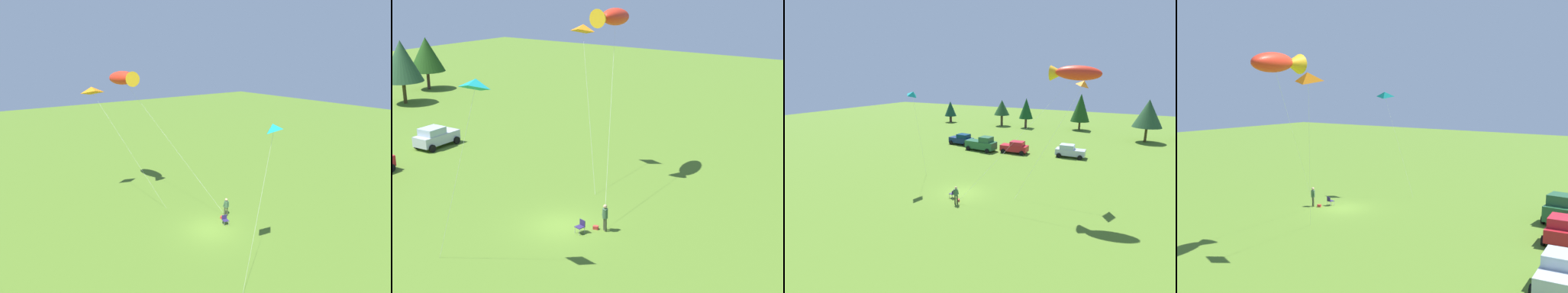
% 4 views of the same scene
% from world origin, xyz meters
% --- Properties ---
extents(ground_plane, '(160.00, 160.00, 0.00)m').
position_xyz_m(ground_plane, '(0.00, 0.00, 0.00)').
color(ground_plane, '#507324').
extents(person_kite_flyer, '(0.47, 0.55, 1.74)m').
position_xyz_m(person_kite_flyer, '(1.01, -2.64, 1.02)').
color(person_kite_flyer, '#3F452D').
rests_on(person_kite_flyer, ground).
extents(folding_chair, '(0.58, 0.58, 0.82)m').
position_xyz_m(folding_chair, '(-0.06, -1.59, 0.49)').
color(folding_chair, '#29204E').
rests_on(folding_chair, ground).
extents(backpack_on_grass, '(0.31, 0.37, 0.22)m').
position_xyz_m(backpack_on_grass, '(0.86, -2.06, 0.11)').
color(backpack_on_grass, '#BA322C').
rests_on(backpack_on_grass, ground).
extents(car_navy_hatch, '(4.31, 2.44, 1.89)m').
position_xyz_m(car_navy_hatch, '(-11.88, 19.11, 0.95)').
color(car_navy_hatch, '#11274F').
rests_on(car_navy_hatch, ground).
extents(truck_green_flatbed, '(5.13, 2.70, 2.34)m').
position_xyz_m(truck_green_flatbed, '(-6.76, 16.98, 1.10)').
color(truck_green_flatbed, '#255C35').
rests_on(truck_green_flatbed, ground).
extents(car_red_sedan, '(4.29, 2.39, 1.89)m').
position_xyz_m(car_red_sedan, '(-1.43, 18.04, 0.95)').
color(car_red_sedan, '#B41B23').
rests_on(car_red_sedan, ground).
extents(car_silver_compact, '(4.30, 2.41, 1.89)m').
position_xyz_m(car_silver_compact, '(6.66, 19.59, 0.95)').
color(car_silver_compact, '#B2B8C5').
rests_on(car_silver_compact, ground).
extents(treeline_distant, '(55.94, 11.53, 8.01)m').
position_xyz_m(treeline_distant, '(6.33, 40.52, 4.75)').
color(treeline_distant, '#4B312C').
rests_on(treeline_distant, ground).
extents(kite_large_fish, '(11.54, 6.38, 12.86)m').
position_xyz_m(kite_large_fish, '(9.99, 2.70, 12.13)').
color(kite_large_fish, red).
rests_on(kite_large_fish, ground).
extents(kite_delta_teal, '(1.54, 3.53, 10.36)m').
position_xyz_m(kite_delta_teal, '(-6.14, 0.32, 9.97)').
color(kite_delta_teal, teal).
rests_on(kite_delta_teal, ground).
extents(kite_delta_orange, '(5.63, 5.41, 11.58)m').
position_xyz_m(kite_delta_orange, '(10.45, 5.64, 11.15)').
color(kite_delta_orange, orange).
rests_on(kite_delta_orange, ground).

